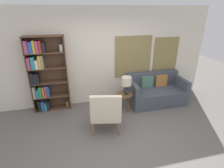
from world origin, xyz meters
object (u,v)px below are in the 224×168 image
Objects in this scene: side_table at (124,96)px; bookshelf at (43,75)px; couch at (155,92)px; armchair at (106,111)px; table_lamp at (126,84)px.

bookshelf is at bearing 163.84° from side_table.
couch is 3.07× the size of side_table.
armchair is 1.97× the size of table_lamp.
bookshelf is 4.08× the size of table_lamp.
side_table is (2.03, -0.59, -0.57)m from bookshelf.
couch is 1.22m from table_lamp.
armchair is (1.38, -1.35, -0.49)m from bookshelf.
table_lamp is at bearing 45.42° from armchair.
table_lamp is at bearing -17.55° from bookshelf.
table_lamp is (-1.04, -0.38, 0.51)m from couch.
side_table is (0.65, 0.76, -0.08)m from armchair.
armchair is at bearing -134.58° from table_lamp.
couch is at bearing 16.11° from side_table.
bookshelf is at bearing 162.45° from table_lamp.
side_table is at bearing 49.55° from armchair.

